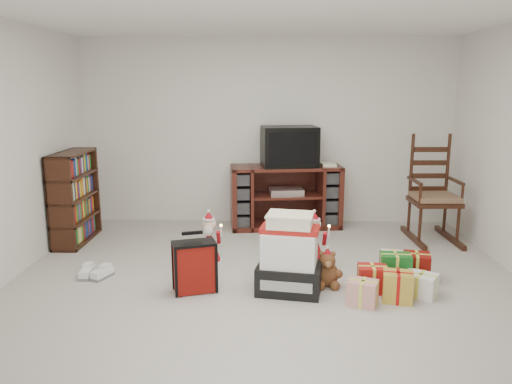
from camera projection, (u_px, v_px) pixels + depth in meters
room at (267, 158)px, 4.33m from camera, size 5.01×5.01×2.51m
tv_stand at (286, 197)px, 6.66m from camera, size 1.51×0.69×0.83m
bookshelf at (75, 199)px, 6.02m from camera, size 0.30×0.90×1.10m
rocking_chair at (432, 203)px, 6.13m from camera, size 0.57×0.91×1.34m
gift_pile at (290, 259)px, 4.56m from camera, size 0.64×0.51×0.73m
red_suitcase at (195, 267)px, 4.57m from camera, size 0.41×0.30×0.56m
stocking at (289, 249)px, 4.79m from camera, size 0.33×0.22×0.66m
teddy_bear at (327, 271)px, 4.72m from camera, size 0.23×0.20×0.34m
santa_figurine at (314, 245)px, 5.23m from camera, size 0.29×0.28×0.60m
mrs_claus_figurine at (209, 243)px, 5.31m from camera, size 0.28×0.27×0.58m
sneaker_pair at (95, 273)px, 4.95m from camera, size 0.31×0.27×0.09m
gift_cluster at (392, 277)px, 4.64m from camera, size 0.71×1.04×0.24m
crt_television at (289, 146)px, 6.51m from camera, size 0.77×0.60×0.52m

